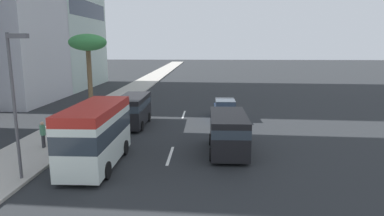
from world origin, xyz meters
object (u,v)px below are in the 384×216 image
(minibus_lead, at_px, (96,133))
(pedestrian_near_lamp, at_px, (43,133))
(van_third, at_px, (228,131))
(car_fourth, at_px, (225,110))
(van_second, at_px, (133,109))
(street_lamp, at_px, (15,91))
(palm_tree, at_px, (88,44))

(minibus_lead, relative_size, pedestrian_near_lamp, 3.86)
(van_third, relative_size, car_fourth, 1.15)
(car_fourth, bearing_deg, van_second, 110.57)
(van_second, xyz_separation_m, van_third, (-6.22, -6.89, -0.02))
(van_second, distance_m, pedestrian_near_lamp, 7.41)
(van_third, xyz_separation_m, pedestrian_near_lamp, (0.03, 10.94, -0.30))
(van_second, xyz_separation_m, street_lamp, (-10.78, 2.75, 2.88))
(van_second, distance_m, palm_tree, 9.02)
(van_second, bearing_deg, pedestrian_near_lamp, -33.22)
(minibus_lead, height_order, pedestrian_near_lamp, minibus_lead)
(car_fourth, xyz_separation_m, pedestrian_near_lamp, (-8.88, 11.22, 0.22))
(pedestrian_near_lamp, xyz_separation_m, palm_tree, (11.74, 1.16, 5.16))
(minibus_lead, distance_m, van_third, 7.32)
(car_fourth, bearing_deg, street_lamp, 143.63)
(van_third, bearing_deg, van_second, 47.92)
(minibus_lead, height_order, street_lamp, street_lamp)
(minibus_lead, xyz_separation_m, car_fourth, (11.28, -7.19, -0.96))
(minibus_lead, relative_size, car_fourth, 1.45)
(street_lamp, bearing_deg, van_third, -64.68)
(car_fourth, relative_size, street_lamp, 0.64)
(van_third, bearing_deg, car_fourth, -1.80)
(minibus_lead, bearing_deg, van_second, 179.84)
(pedestrian_near_lamp, height_order, palm_tree, palm_tree)
(car_fourth, xyz_separation_m, street_lamp, (-13.47, 9.92, 3.43))
(palm_tree, bearing_deg, van_third, -134.18)
(van_second, distance_m, van_third, 9.28)
(van_third, xyz_separation_m, palm_tree, (11.76, 12.11, 4.86))
(van_second, height_order, street_lamp, street_lamp)
(van_second, height_order, van_third, van_second)
(van_third, distance_m, car_fourth, 8.93)
(van_third, xyz_separation_m, street_lamp, (-4.56, 9.64, 2.91))
(car_fourth, height_order, pedestrian_near_lamp, pedestrian_near_lamp)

